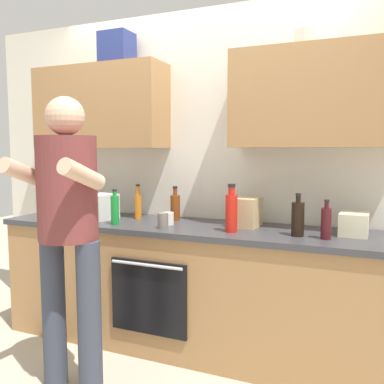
% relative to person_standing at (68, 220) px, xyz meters
% --- Properties ---
extents(ground_plane, '(12.00, 12.00, 0.00)m').
position_rel_person_standing_xyz_m(ground_plane, '(0.42, 0.77, -1.03)').
color(ground_plane, '#B2A893').
extents(back_wall_unit, '(4.00, 0.38, 2.50)m').
position_rel_person_standing_xyz_m(back_wall_unit, '(0.42, 1.05, 0.46)').
color(back_wall_unit, silver).
rests_on(back_wall_unit, ground).
extents(counter, '(2.84, 0.67, 0.90)m').
position_rel_person_standing_xyz_m(counter, '(0.42, 0.77, -0.58)').
color(counter, '#A37547').
rests_on(counter, ground).
extents(person_standing, '(0.49, 0.45, 1.73)m').
position_rel_person_standing_xyz_m(person_standing, '(0.00, 0.00, 0.00)').
color(person_standing, '#383D4C').
rests_on(person_standing, ground).
extents(bottle_water, '(0.07, 0.07, 0.29)m').
position_rel_person_standing_xyz_m(bottle_water, '(-0.69, 0.99, -0.02)').
color(bottle_water, silver).
rests_on(bottle_water, counter).
extents(bottle_soy, '(0.08, 0.08, 0.27)m').
position_rel_person_standing_xyz_m(bottle_soy, '(1.20, 0.69, -0.02)').
color(bottle_soy, black).
rests_on(bottle_soy, counter).
extents(bottle_juice, '(0.05, 0.05, 0.27)m').
position_rel_person_standing_xyz_m(bottle_juice, '(-0.04, 0.86, -0.02)').
color(bottle_juice, orange).
rests_on(bottle_juice, counter).
extents(bottle_soda, '(0.06, 0.06, 0.25)m').
position_rel_person_standing_xyz_m(bottle_soda, '(-0.07, 0.59, -0.02)').
color(bottle_soda, '#198C33').
rests_on(bottle_soda, counter).
extents(bottle_hotsauce, '(0.08, 0.08, 0.32)m').
position_rel_person_standing_xyz_m(bottle_hotsauce, '(0.78, 0.65, 0.01)').
color(bottle_hotsauce, red).
rests_on(bottle_hotsauce, counter).
extents(bottle_vinegar, '(0.07, 0.07, 0.26)m').
position_rel_person_standing_xyz_m(bottle_vinegar, '(0.25, 0.93, -0.02)').
color(bottle_vinegar, brown).
rests_on(bottle_vinegar, counter).
extents(bottle_wine, '(0.06, 0.06, 0.24)m').
position_rel_person_standing_xyz_m(bottle_wine, '(1.37, 0.66, -0.03)').
color(bottle_wine, '#471419').
rests_on(bottle_wine, counter).
extents(cup_tea, '(0.08, 0.08, 0.09)m').
position_rel_person_standing_xyz_m(cup_tea, '(-0.57, 0.74, -0.09)').
color(cup_tea, '#33598C').
rests_on(cup_tea, counter).
extents(cup_coffee, '(0.09, 0.09, 0.09)m').
position_rel_person_standing_xyz_m(cup_coffee, '(0.29, 0.73, -0.08)').
color(cup_coffee, white).
rests_on(cup_coffee, counter).
extents(cup_stoneware, '(0.07, 0.07, 0.11)m').
position_rel_person_standing_xyz_m(cup_stoneware, '(0.31, 0.59, -0.08)').
color(cup_stoneware, slate).
rests_on(cup_stoneware, counter).
extents(grocery_bag_produce, '(0.24, 0.25, 0.19)m').
position_rel_person_standing_xyz_m(grocery_bag_produce, '(-0.30, 0.75, -0.03)').
color(grocery_bag_produce, silver).
rests_on(grocery_bag_produce, counter).
extents(grocery_bag_bread, '(0.19, 0.22, 0.20)m').
position_rel_person_standing_xyz_m(grocery_bag_bread, '(0.82, 0.88, -0.03)').
color(grocery_bag_bread, tan).
rests_on(grocery_bag_bread, counter).
extents(grocery_bag_rice, '(0.18, 0.21, 0.14)m').
position_rel_person_standing_xyz_m(grocery_bag_rice, '(1.52, 0.85, -0.06)').
color(grocery_bag_rice, beige).
rests_on(grocery_bag_rice, counter).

